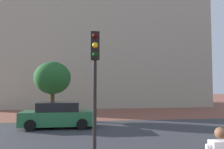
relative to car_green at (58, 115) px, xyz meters
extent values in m
plane|color=brown|center=(2.76, -1.14, -0.74)|extent=(120.00, 120.00, 0.00)
cube|color=#38383D|center=(2.76, -1.81, -0.74)|extent=(120.00, 8.25, 0.00)
cube|color=#B2A893|center=(3.56, 17.01, 7.61)|extent=(27.39, 11.59, 16.70)
cylinder|color=#B2A893|center=(15.75, 12.71, 9.72)|extent=(2.80, 2.80, 20.93)
sphere|color=brown|center=(4.09, -10.03, 0.88)|extent=(0.22, 0.22, 0.22)
cube|color=#287042|center=(0.00, 0.00, -0.15)|extent=(4.41, 1.77, 0.84)
cube|color=black|center=(0.00, 0.00, 0.54)|extent=(2.47, 1.55, 0.54)
cylinder|color=black|center=(1.46, 0.88, -0.42)|extent=(0.64, 0.22, 0.64)
cylinder|color=black|center=(1.46, -0.88, -0.42)|extent=(0.64, 0.22, 0.64)
cylinder|color=black|center=(-1.46, 0.88, -0.42)|extent=(0.64, 0.22, 0.64)
cylinder|color=black|center=(-1.46, -0.88, -0.42)|extent=(0.64, 0.22, 0.64)
cylinder|color=black|center=(1.86, -6.97, 0.93)|extent=(0.12, 0.12, 3.35)
cube|color=black|center=(1.86, -6.97, 3.06)|extent=(0.28, 0.24, 0.90)
sphere|color=#390606|center=(1.86, -7.10, 3.36)|extent=(0.18, 0.18, 0.18)
sphere|color=yellow|center=(1.86, -7.10, 3.06)|extent=(0.18, 0.18, 0.18)
sphere|color=#06330C|center=(1.86, -7.10, 2.76)|extent=(0.18, 0.18, 0.18)
cylinder|color=#4C3823|center=(-0.87, 3.61, 0.30)|extent=(0.35, 0.35, 2.08)
ellipsoid|color=#235B28|center=(-0.87, 3.61, 2.46)|extent=(2.81, 2.81, 2.53)
camera|label=1|loc=(1.49, -13.96, 1.75)|focal=35.35mm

